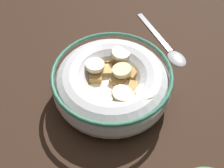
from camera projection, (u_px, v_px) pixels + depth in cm
name	position (u px, v px, depth cm)	size (l,w,h in cm)	color
ground_plane	(112.00, 99.00, 50.53)	(136.33, 136.33, 2.00)	#332116
cereal_bowl	(112.00, 84.00, 47.36)	(18.26, 18.26, 5.85)	silver
spoon	(170.00, 49.00, 56.05)	(7.49, 15.61, 0.80)	#A5A5AD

